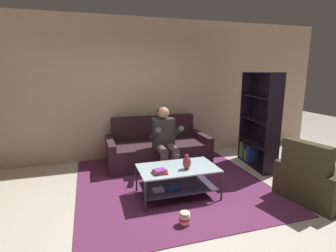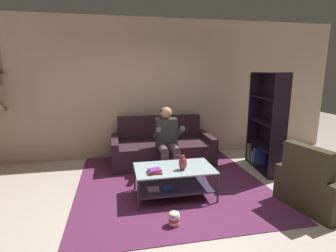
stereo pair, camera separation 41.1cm
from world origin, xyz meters
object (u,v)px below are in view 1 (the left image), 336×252
(person_seated_center, at_px, (165,138))
(armchair, at_px, (316,181))
(couch, at_px, (157,149))
(popcorn_tub, at_px, (185,218))
(coffee_table, at_px, (177,177))
(book_stack, at_px, (160,171))
(bookshelf, at_px, (259,127))
(vase, at_px, (187,162))

(person_seated_center, relative_size, armchair, 1.15)
(couch, distance_m, popcorn_tub, 2.26)
(person_seated_center, xyz_separation_m, coffee_table, (-0.10, -0.94, -0.36))
(couch, xyz_separation_m, coffee_table, (-0.10, -1.49, 0.01))
(person_seated_center, distance_m, book_stack, 1.16)
(bookshelf, bearing_deg, book_stack, -157.06)
(bookshelf, bearing_deg, coffee_table, -157.32)
(couch, relative_size, armchair, 1.90)
(book_stack, xyz_separation_m, bookshelf, (2.28, 0.96, 0.28))
(armchair, xyz_separation_m, popcorn_tub, (-2.06, -0.07, -0.19))
(bookshelf, xyz_separation_m, popcorn_tub, (-2.14, -1.57, -0.67))
(person_seated_center, xyz_separation_m, armchair, (1.80, -1.61, -0.38))
(armchair, bearing_deg, coffee_table, 160.40)
(person_seated_center, xyz_separation_m, book_stack, (-0.40, -1.08, -0.18))
(couch, distance_m, vase, 1.61)
(vase, distance_m, bookshelf, 2.09)
(coffee_table, bearing_deg, couch, 86.21)
(vase, xyz_separation_m, book_stack, (-0.41, -0.04, -0.07))
(vase, bearing_deg, coffee_table, 138.52)
(book_stack, relative_size, armchair, 0.20)
(vase, bearing_deg, person_seated_center, 90.70)
(armchair, bearing_deg, book_stack, 166.28)
(coffee_table, height_order, vase, vase)
(person_seated_center, distance_m, armchair, 2.44)
(vase, distance_m, popcorn_tub, 0.84)
(armchair, distance_m, popcorn_tub, 2.07)
(couch, height_order, vase, couch)
(person_seated_center, bearing_deg, coffee_table, -96.02)
(coffee_table, bearing_deg, person_seated_center, 83.98)
(coffee_table, xyz_separation_m, book_stack, (-0.30, -0.14, 0.18))
(vase, distance_m, armchair, 1.90)
(couch, distance_m, book_stack, 1.69)
(coffee_table, xyz_separation_m, popcorn_tub, (-0.16, -0.74, -0.21))
(coffee_table, relative_size, vase, 5.36)
(coffee_table, bearing_deg, popcorn_tub, -102.23)
(couch, relative_size, popcorn_tub, 10.69)
(book_stack, height_order, armchair, armchair)
(couch, bearing_deg, book_stack, -103.82)
(book_stack, bearing_deg, popcorn_tub, -76.86)
(vase, bearing_deg, popcorn_tub, -112.94)
(bookshelf, bearing_deg, couch, 160.47)
(couch, height_order, coffee_table, couch)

